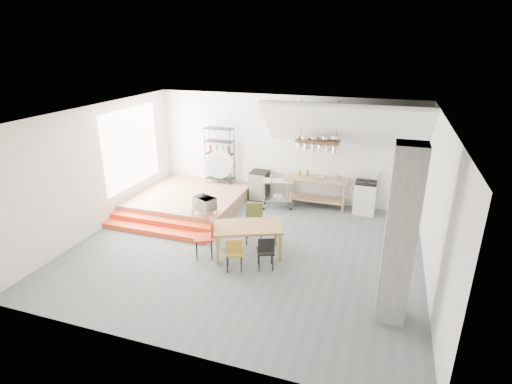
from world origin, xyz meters
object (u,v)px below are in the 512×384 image
(rolling_cart, at_px, (278,190))
(mini_fridge, at_px, (260,185))
(stove, at_px, (365,197))
(dining_table, at_px, (248,229))

(rolling_cart, xyz_separation_m, mini_fridge, (-0.72, 0.50, -0.10))
(stove, height_order, dining_table, stove)
(stove, xyz_separation_m, mini_fridge, (-3.19, 0.04, -0.03))
(stove, distance_m, rolling_cart, 2.51)
(stove, height_order, mini_fridge, stove)
(stove, bearing_deg, dining_table, -125.12)
(rolling_cart, relative_size, mini_fridge, 1.05)
(stove, height_order, rolling_cart, stove)
(rolling_cart, bearing_deg, mini_fridge, 130.23)
(dining_table, distance_m, mini_fridge, 3.50)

